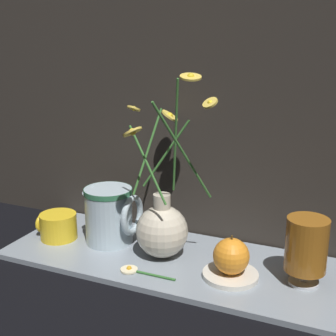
# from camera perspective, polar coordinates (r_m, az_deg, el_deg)

# --- Properties ---
(ground_plane) EXTENTS (6.00, 6.00, 0.00)m
(ground_plane) POSITION_cam_1_polar(r_m,az_deg,el_deg) (1.05, 0.31, -11.39)
(ground_plane) COLOR black
(shelf) EXTENTS (0.74, 0.28, 0.01)m
(shelf) POSITION_cam_1_polar(r_m,az_deg,el_deg) (1.05, 0.32, -11.10)
(shelf) COLOR gray
(shelf) RESTS_ON ground_plane
(backdrop_wall) EXTENTS (1.24, 0.02, 1.10)m
(backdrop_wall) POSITION_cam_1_polar(r_m,az_deg,el_deg) (1.08, 3.84, 19.44)
(backdrop_wall) COLOR #2D2823
(backdrop_wall) RESTS_ON ground_plane
(vase_with_flowers) EXTENTS (0.24, 0.23, 0.40)m
(vase_with_flowers) POSITION_cam_1_polar(r_m,az_deg,el_deg) (1.02, -0.77, -7.17)
(vase_with_flowers) COLOR beige
(vase_with_flowers) RESTS_ON shelf
(yellow_mug) EXTENTS (0.10, 0.09, 0.06)m
(yellow_mug) POSITION_cam_1_polar(r_m,az_deg,el_deg) (1.16, -13.29, -6.89)
(yellow_mug) COLOR yellow
(yellow_mug) RESTS_ON shelf
(ceramic_pitcher) EXTENTS (0.14, 0.11, 0.14)m
(ceramic_pitcher) POSITION_cam_1_polar(r_m,az_deg,el_deg) (1.10, -7.09, -5.48)
(ceramic_pitcher) COLOR silver
(ceramic_pitcher) RESTS_ON shelf
(tea_glass) EXTENTS (0.08, 0.08, 0.14)m
(tea_glass) POSITION_cam_1_polar(r_m,az_deg,el_deg) (0.95, 16.55, -9.00)
(tea_glass) COLOR silver
(tea_glass) RESTS_ON shelf
(saucer_plate) EXTENTS (0.11, 0.11, 0.01)m
(saucer_plate) POSITION_cam_1_polar(r_m,az_deg,el_deg) (0.97, 7.61, -12.79)
(saucer_plate) COLOR silver
(saucer_plate) RESTS_ON shelf
(orange_fruit) EXTENTS (0.07, 0.07, 0.08)m
(orange_fruit) POSITION_cam_1_polar(r_m,az_deg,el_deg) (0.95, 7.71, -10.60)
(orange_fruit) COLOR orange
(orange_fruit) RESTS_ON saucer_plate
(loose_daisy) EXTENTS (0.12, 0.04, 0.01)m
(loose_daisy) POSITION_cam_1_polar(r_m,az_deg,el_deg) (0.99, -4.03, -12.39)
(loose_daisy) COLOR #336B2D
(loose_daisy) RESTS_ON shelf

